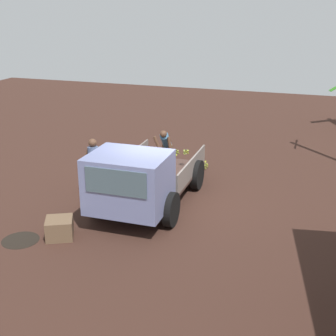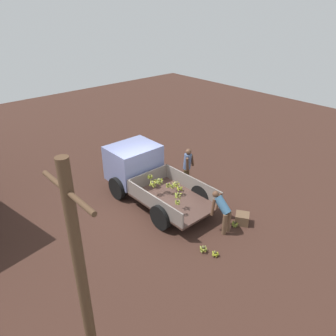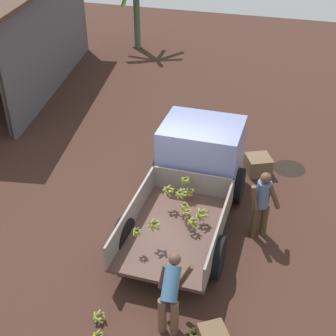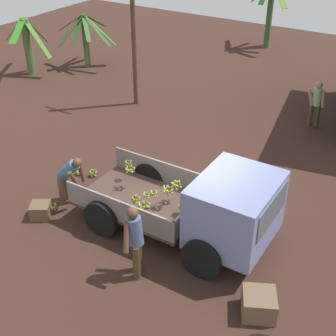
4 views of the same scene
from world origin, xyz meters
name	(u,v)px [view 1 (image 1 of 4)]	position (x,y,z in m)	size (l,w,h in m)	color
ground	(167,206)	(0.00, 0.00, 0.00)	(36.00, 36.00, 0.00)	#3A231B
mud_patch_0	(20,240)	(2.93, -2.68, 0.00)	(0.89, 0.89, 0.01)	black
cargo_truck	(136,181)	(0.86, -0.53, 1.00)	(4.67, 2.26, 1.86)	#48312A
person_foreground_visitor	(94,165)	(-0.08, -2.22, 0.95)	(0.47, 0.69, 1.71)	#46351E
person_worker_loading	(166,145)	(-2.94, -1.01, 0.81)	(0.74, 0.65, 1.40)	brown
banana_bunch_on_ground_0	(205,165)	(-3.30, 0.26, 0.12)	(0.27, 0.27, 0.22)	#4E4632
banana_bunch_on_ground_1	(154,162)	(-3.15, -1.50, 0.11)	(0.25, 0.25, 0.20)	brown
banana_bunch_on_ground_2	(203,162)	(-3.67, 0.12, 0.09)	(0.23, 0.23, 0.17)	#443D2C
wooden_crate_0	(145,158)	(-3.19, -1.85, 0.19)	(0.46, 0.46, 0.37)	brown
wooden_crate_1	(60,228)	(2.50, -1.86, 0.24)	(0.63, 0.63, 0.48)	brown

